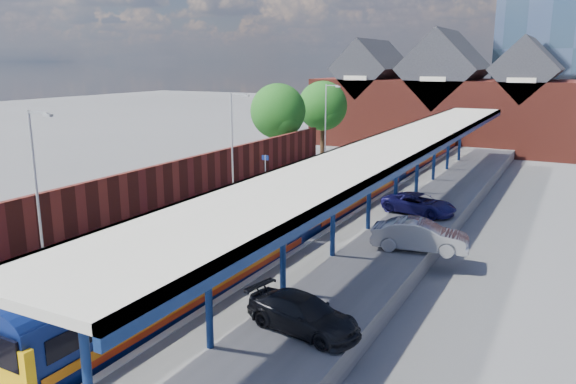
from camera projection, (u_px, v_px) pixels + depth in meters
The scene contains 21 objects.
ground at pixel (359, 193), 43.97m from camera, with size 240.00×240.00×0.00m, color #5B5B5E.
ballast_bed at pixel (303, 224), 35.34m from camera, with size 6.00×76.00×0.06m, color #473D33.
rails at pixel (303, 223), 35.32m from camera, with size 4.51×76.00×0.14m.
left_platform at pixel (230, 207), 37.72m from camera, with size 5.00×76.00×1.00m, color #565659.
right_platform at pixel (396, 230), 32.52m from camera, with size 6.00×76.00×1.00m, color #565659.
coping_left at pixel (260, 203), 36.53m from camera, with size 0.30×76.00×0.05m, color silver.
coping_right at pixel (350, 215), 33.69m from camera, with size 0.30×76.00×0.05m, color silver.
yellow_line at pixel (252, 203), 36.81m from camera, with size 0.14×76.00×0.01m, color yellow.
train at pixel (381, 166), 43.45m from camera, with size 3.09×65.95×3.45m.
canopy at pixel (400, 144), 33.36m from camera, with size 4.50×52.00×4.48m.
lamp_post_b at pixel (37, 178), 25.01m from camera, with size 1.48×0.18×7.00m.
lamp_post_c at pixel (234, 136), 38.81m from camera, with size 1.48×0.18×7.00m.
lamp_post_d at pixel (327, 117), 52.62m from camera, with size 1.48×0.18×7.00m.
platform_sign at pixel (265, 166), 40.45m from camera, with size 0.55×0.08×2.50m.
brick_wall at pixel (131, 194), 32.87m from camera, with size 0.35×50.00×3.86m.
station_building at pixel (443, 101), 66.89m from camera, with size 30.00×12.12×13.78m.
tree_near at pixel (279, 113), 52.53m from camera, with size 5.20×5.20×8.10m.
tree_far at pixel (324, 107), 58.98m from camera, with size 5.20×5.20×8.10m.
parked_car_silver at pixel (420, 236), 27.33m from camera, with size 1.62×4.64×1.53m, color #9F9EA3.
parked_car_dark at pixel (303, 314), 19.20m from camera, with size 1.73×4.25×1.23m, color black.
parked_car_blue at pixel (419, 204), 34.02m from camera, with size 2.06×4.46×1.24m, color navy.
Camera 1 is at (14.92, -10.51, 10.03)m, focal length 35.00 mm.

